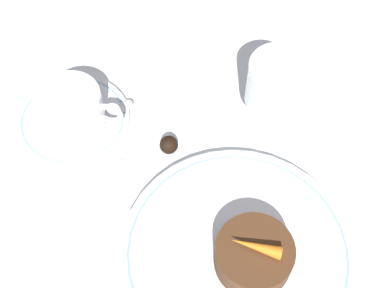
{
  "coord_description": "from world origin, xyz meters",
  "views": [
    {
      "loc": [
        -0.01,
        -0.23,
        0.57
      ],
      "look_at": [
        -0.07,
        0.1,
        0.04
      ],
      "focal_mm": 50.0,
      "sensor_mm": 36.0,
      "label": 1
    }
  ],
  "objects": [
    {
      "name": "coffee_cup",
      "position": [
        -0.22,
        0.12,
        0.04
      ],
      "size": [
        0.11,
        0.08,
        0.05
      ],
      "color": "white",
      "rests_on": "saucer"
    },
    {
      "name": "wine_glass",
      "position": [
        0.02,
        0.18,
        0.07
      ],
      "size": [
        0.07,
        0.07,
        0.1
      ],
      "color": "silver",
      "rests_on": "ground_plane"
    },
    {
      "name": "carrot_garnish",
      "position": [
        0.02,
        -0.02,
        0.06
      ],
      "size": [
        0.05,
        0.02,
        0.01
      ],
      "color": "orange",
      "rests_on": "dessert_cake"
    },
    {
      "name": "fork",
      "position": [
        -0.17,
        0.01,
        0.0
      ],
      "size": [
        0.04,
        0.2,
        0.01
      ],
      "color": "silver",
      "rests_on": "ground_plane"
    },
    {
      "name": "ground_plane",
      "position": [
        0.0,
        0.0,
        0.0
      ],
      "size": [
        3.0,
        3.0,
        0.0
      ],
      "primitive_type": "plane",
      "color": "white"
    },
    {
      "name": "dessert_cake",
      "position": [
        0.02,
        -0.02,
        0.03
      ],
      "size": [
        0.08,
        0.08,
        0.04
      ],
      "color": "#4C2D19",
      "rests_on": "dinner_plate"
    },
    {
      "name": "spoon",
      "position": [
        -0.18,
        0.12,
        0.01
      ],
      "size": [
        0.06,
        0.12,
        0.0
      ],
      "color": "silver",
      "rests_on": "saucer"
    },
    {
      "name": "saucer",
      "position": [
        -0.23,
        0.13,
        0.01
      ],
      "size": [
        0.14,
        0.14,
        0.01
      ],
      "color": "white",
      "rests_on": "ground_plane"
    },
    {
      "name": "dinner_plate",
      "position": [
        0.0,
        -0.01,
        0.01
      ],
      "size": [
        0.26,
        0.26,
        0.01
      ],
      "color": "white",
      "rests_on": "ground_plane"
    },
    {
      "name": "chocolate_truffle",
      "position": [
        -0.1,
        0.11,
        0.01
      ],
      "size": [
        0.02,
        0.02,
        0.02
      ],
      "color": "black",
      "rests_on": "ground_plane"
    }
  ]
}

